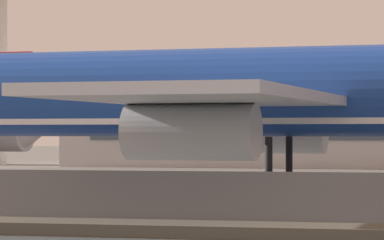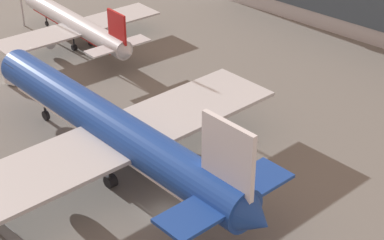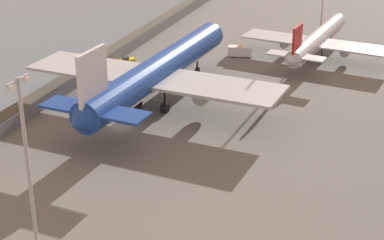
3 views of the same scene
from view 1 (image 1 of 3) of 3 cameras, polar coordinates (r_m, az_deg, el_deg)
name	(u,v)px [view 1 (image 1 of 3)]	position (r m, az deg, el deg)	size (l,w,h in m)	color
cargo_jet_blue	(236,96)	(65.94, 2.26, 1.23)	(54.62, 46.81, 16.16)	#193D93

